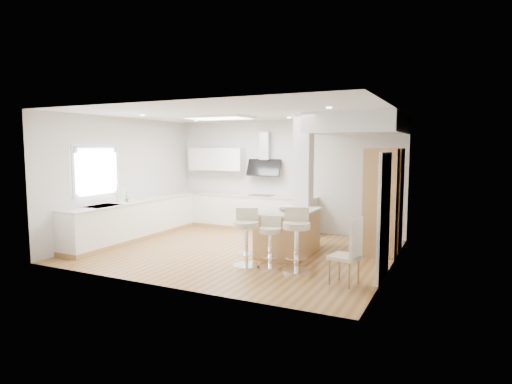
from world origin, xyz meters
The scene contains 18 objects.
ground centered at (0.00, 0.00, 0.00)m, with size 6.00×6.00×0.00m, color #A1703B.
ceiling centered at (0.00, 0.00, 0.00)m, with size 6.00×5.00×0.02m, color silver.
wall_back centered at (0.00, 2.50, 1.40)m, with size 6.00×0.04×2.80m, color beige.
wall_left centered at (-3.00, 0.00, 1.40)m, with size 0.04×5.00×2.80m, color beige.
wall_right centered at (3.00, 0.00, 1.40)m, with size 0.04×5.00×2.80m, color beige.
skylight centered at (-0.79, 0.60, 2.77)m, with size 4.10×2.10×0.06m.
window_left centered at (-2.96, -0.90, 1.69)m, with size 0.06×1.28×1.07m.
doorway_right centered at (2.97, -0.60, 1.00)m, with size 0.05×1.00×2.10m.
counter_left centered at (-2.70, 0.23, 0.46)m, with size 0.63×4.50×1.35m.
counter_back centered at (-0.91, 2.22, 0.70)m, with size 3.62×0.63×2.50m.
pillar centered at (1.05, 0.95, 1.40)m, with size 0.35×0.35×2.80m.
soffit centered at (2.10, 1.40, 2.60)m, with size 1.78×2.20×0.40m.
oven_column centered at (2.68, 1.23, 1.05)m, with size 0.63×1.21×2.10m.
peninsula centered at (1.02, 0.17, 0.45)m, with size 0.98×1.47×0.96m.
bar_stool_a centered at (0.66, -0.95, 0.58)m, with size 0.61×0.61×1.04m.
bar_stool_b centered at (1.07, -0.83, 0.51)m, with size 0.52×0.52×0.91m.
bar_stool_c centered at (1.57, -0.85, 0.61)m, with size 0.63×0.63×1.09m.
dining_chair centered at (2.58, -1.21, 0.57)m, with size 0.49×0.49×1.07m.
Camera 1 is at (4.06, -7.62, 2.13)m, focal length 30.00 mm.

